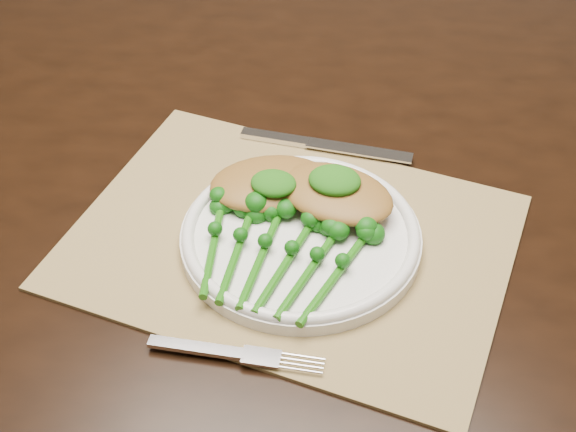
% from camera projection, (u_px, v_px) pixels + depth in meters
% --- Properties ---
extents(dining_table, '(1.71, 1.11, 0.75)m').
position_uv_depth(dining_table, '(267.00, 368.00, 1.15)').
color(dining_table, black).
rests_on(dining_table, ground).
extents(placemat, '(0.47, 0.37, 0.00)m').
position_uv_depth(placemat, '(290.00, 241.00, 0.81)').
color(placemat, olive).
rests_on(placemat, dining_table).
extents(dinner_plate, '(0.24, 0.24, 0.02)m').
position_uv_depth(dinner_plate, '(301.00, 235.00, 0.79)').
color(dinner_plate, white).
rests_on(dinner_plate, placemat).
extents(knife, '(0.20, 0.02, 0.01)m').
position_uv_depth(knife, '(309.00, 143.00, 0.92)').
color(knife, silver).
rests_on(knife, placemat).
extents(fork, '(0.16, 0.03, 0.00)m').
position_uv_depth(fork, '(247.00, 355.00, 0.69)').
color(fork, silver).
rests_on(fork, placemat).
extents(chicken_fillet_left, '(0.15, 0.13, 0.03)m').
position_uv_depth(chicken_fillet_left, '(271.00, 183.00, 0.83)').
color(chicken_fillet_left, olive).
rests_on(chicken_fillet_left, dinner_plate).
extents(chicken_fillet_right, '(0.14, 0.12, 0.02)m').
position_uv_depth(chicken_fillet_right, '(335.00, 193.00, 0.81)').
color(chicken_fillet_right, olive).
rests_on(chicken_fillet_right, dinner_plate).
extents(pesto_dollop_left, '(0.05, 0.04, 0.02)m').
position_uv_depth(pesto_dollop_left, '(274.00, 183.00, 0.81)').
color(pesto_dollop_left, '#11490A').
rests_on(pesto_dollop_left, chicken_fillet_left).
extents(pesto_dollop_right, '(0.05, 0.05, 0.02)m').
position_uv_depth(pesto_dollop_right, '(335.00, 180.00, 0.80)').
color(pesto_dollop_right, '#11490A').
rests_on(pesto_dollop_right, chicken_fillet_right).
extents(broccolini_bundle, '(0.16, 0.18, 0.04)m').
position_uv_depth(broccolini_bundle, '(272.00, 264.00, 0.76)').
color(broccolini_bundle, '#185D0C').
rests_on(broccolini_bundle, dinner_plate).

